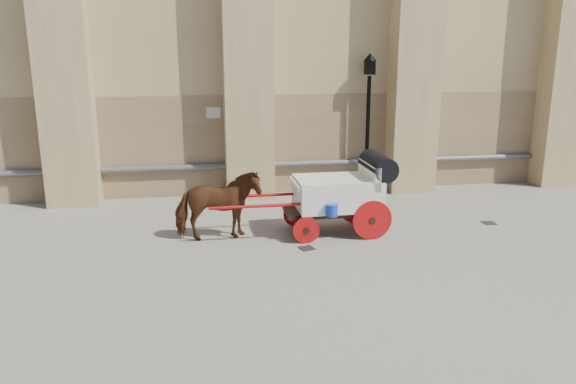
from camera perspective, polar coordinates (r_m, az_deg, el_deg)
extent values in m
plane|color=slate|center=(13.63, 1.86, -4.16)|extent=(90.00, 90.00, 0.00)
cube|color=#977950|center=(17.65, 5.64, 5.11)|extent=(44.00, 0.35, 3.00)
cylinder|color=#59595B|center=(17.50, 5.82, 3.03)|extent=(42.00, 0.18, 0.18)
cube|color=beige|center=(16.74, -7.58, 8.00)|extent=(0.42, 0.04, 0.32)
imported|color=#552E14|center=(13.01, -7.16, -1.40)|extent=(1.99, 0.99, 1.64)
cube|color=black|center=(13.52, 4.56, -1.81)|extent=(2.30, 1.06, 0.12)
cube|color=silver|center=(13.44, 5.03, -0.08)|extent=(1.99, 1.32, 0.73)
cube|color=silver|center=(13.56, 8.26, 1.77)|extent=(0.17, 1.30, 0.57)
cube|color=silver|center=(13.18, 1.33, 0.85)|extent=(0.37, 1.15, 0.10)
cylinder|color=black|center=(13.58, 9.13, 2.66)|extent=(0.59, 1.31, 0.58)
cylinder|color=#A90C0D|center=(13.18, 8.55, -2.84)|extent=(0.94, 0.07, 0.94)
cylinder|color=#A90C0D|center=(14.36, 6.93, -1.33)|extent=(0.94, 0.07, 0.94)
cylinder|color=#A90C0D|center=(12.83, 1.87, -3.90)|extent=(0.63, 0.07, 0.62)
cylinder|color=#A90C0D|center=(14.04, 0.79, -2.26)|extent=(0.63, 0.07, 0.62)
cylinder|color=#A90C0D|center=(12.68, -2.42, -1.42)|extent=(2.50, 0.09, 0.07)
cylinder|color=#A90C0D|center=(13.57, -2.95, -0.35)|extent=(2.50, 0.09, 0.07)
cylinder|color=#123BC4|center=(12.74, 4.49, -1.86)|extent=(0.27, 0.27, 0.27)
cylinder|color=black|center=(17.19, 8.07, 5.70)|extent=(0.12, 0.12, 3.54)
cone|color=black|center=(17.50, 7.88, 0.54)|extent=(0.35, 0.35, 0.35)
cube|color=black|center=(17.01, 8.31, 12.43)|extent=(0.28, 0.28, 0.41)
cone|color=black|center=(17.00, 8.35, 13.42)|extent=(0.39, 0.39, 0.24)
cube|color=black|center=(12.59, 1.92, -5.73)|extent=(0.40, 0.40, 0.01)
cube|color=black|center=(15.23, 19.74, -2.98)|extent=(0.33, 0.33, 0.01)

